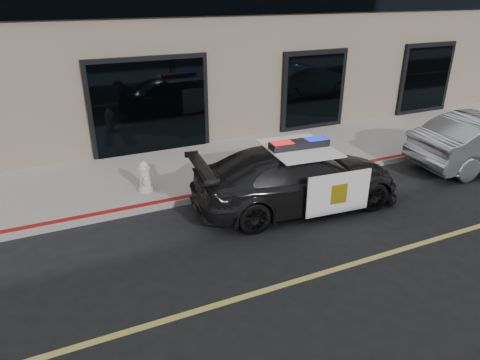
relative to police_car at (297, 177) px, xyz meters
name	(u,v)px	position (x,y,z in m)	size (l,w,h in m)	color
ground	(311,277)	(-1.16, -2.44, -0.70)	(120.00, 120.00, 0.00)	black
sidewalk_n	(206,167)	(-1.16, 2.81, -0.62)	(60.00, 3.50, 0.15)	gray
police_car	(297,177)	(0.00, 0.00, 0.00)	(2.69, 5.05, 1.55)	black
fire_hydrant	(145,177)	(-3.03, 1.86, -0.19)	(0.34, 0.47, 0.75)	silver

